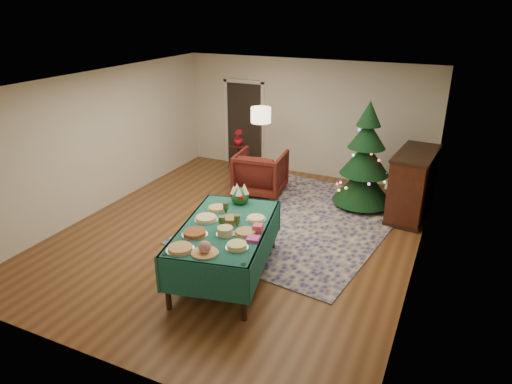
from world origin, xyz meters
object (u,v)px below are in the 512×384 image
at_px(christmas_tree, 365,161).
at_px(piano, 413,185).
at_px(gift_box, 258,228).
at_px(floor_lamp, 261,120).
at_px(potted_plant, 238,141).
at_px(side_table, 239,159).
at_px(buffet_table, 226,236).
at_px(armchair, 261,171).

relative_size(christmas_tree, piano, 1.40).
relative_size(gift_box, floor_lamp, 0.08).
xyz_separation_m(gift_box, floor_lamp, (-1.55, 3.55, 0.62)).
height_order(floor_lamp, potted_plant, floor_lamp).
xyz_separation_m(side_table, piano, (4.11, -0.76, 0.29)).
distance_m(potted_plant, christmas_tree, 3.24).
xyz_separation_m(buffet_table, potted_plant, (-1.88, 4.14, 0.13)).
bearing_deg(potted_plant, armchair, -43.35).
bearing_deg(buffet_table, gift_box, 3.65).
height_order(armchair, side_table, armchair).
distance_m(armchair, piano, 3.10).
bearing_deg(floor_lamp, buffet_table, -73.74).
relative_size(buffet_table, christmas_tree, 1.10).
height_order(floor_lamp, christmas_tree, christmas_tree).
distance_m(gift_box, piano, 3.77).
relative_size(potted_plant, christmas_tree, 0.18).
bearing_deg(floor_lamp, armchair, -65.78).
xyz_separation_m(floor_lamp, piano, (3.27, -0.20, -0.89)).
bearing_deg(buffet_table, potted_plant, 114.43).
xyz_separation_m(buffet_table, gift_box, (0.51, 0.03, 0.22)).
bearing_deg(gift_box, buffet_table, -176.35).
distance_m(floor_lamp, piano, 3.40).
height_order(gift_box, piano, piano).
distance_m(gift_box, armchair, 3.46).
bearing_deg(gift_box, christmas_tree, 77.20).
height_order(gift_box, floor_lamp, floor_lamp).
relative_size(gift_box, piano, 0.09).
relative_size(floor_lamp, side_table, 2.56).
bearing_deg(side_table, potted_plant, -90.00).
distance_m(side_table, potted_plant, 0.46).
bearing_deg(christmas_tree, floor_lamp, 176.30).
xyz_separation_m(buffet_table, armchair, (-0.87, 3.18, -0.16)).
xyz_separation_m(floor_lamp, potted_plant, (-0.84, 0.56, -0.71)).
bearing_deg(gift_box, potted_plant, 120.17).
xyz_separation_m(christmas_tree, piano, (0.95, -0.05, -0.34)).
bearing_deg(gift_box, floor_lamp, 113.62).
distance_m(armchair, floor_lamp, 1.09).
relative_size(buffet_table, gift_box, 17.64).
bearing_deg(side_table, gift_box, -59.83).
bearing_deg(gift_box, armchair, 113.55).
bearing_deg(floor_lamp, christmas_tree, -3.70).
relative_size(side_table, potted_plant, 1.85).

